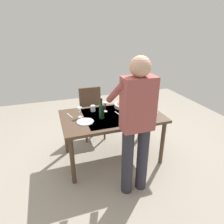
{
  "coord_description": "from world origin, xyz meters",
  "views": [
    {
      "loc": [
        0.84,
        2.48,
        1.95
      ],
      "look_at": [
        0.0,
        0.0,
        0.8
      ],
      "focal_mm": 31.54,
      "sensor_mm": 36.0,
      "label": 1
    }
  ],
  "objects": [
    {
      "name": "dinner_plate_far",
      "position": [
        -0.58,
        0.08,
        0.75
      ],
      "size": [
        0.23,
        0.23,
        0.01
      ],
      "primitive_type": "cylinder",
      "color": "silver",
      "rests_on": "dining_table"
    },
    {
      "name": "wine_glass_left",
      "position": [
        0.06,
        -0.16,
        0.85
      ],
      "size": [
        0.07,
        0.07,
        0.15
      ],
      "color": "white",
      "rests_on": "dining_table"
    },
    {
      "name": "table_fork",
      "position": [
        -0.1,
        -0.01,
        0.75
      ],
      "size": [
        0.05,
        0.18,
        0.0
      ],
      "primitive_type": "cube",
      "rotation": [
        0.0,
        0.0,
        0.18
      ],
      "color": "silver",
      "rests_on": "dining_table"
    },
    {
      "name": "ground_plane",
      "position": [
        0.0,
        0.0,
        0.0
      ],
      "size": [
        6.0,
        6.0,
        0.0
      ],
      "primitive_type": "plane",
      "color": "#9E9384"
    },
    {
      "name": "chair_near",
      "position": [
        0.12,
        -0.82,
        0.53
      ],
      "size": [
        0.4,
        0.4,
        0.91
      ],
      "color": "#352114",
      "rests_on": "ground_plane"
    },
    {
      "name": "serving_bowl_pasta",
      "position": [
        -0.28,
        -0.24,
        0.78
      ],
      "size": [
        0.3,
        0.3,
        0.07
      ],
      "color": "silver",
      "rests_on": "dining_table"
    },
    {
      "name": "dinner_plate_near",
      "position": [
        0.42,
        0.1,
        0.75
      ],
      "size": [
        0.23,
        0.23,
        0.01
      ],
      "primitive_type": "cylinder",
      "color": "silver",
      "rests_on": "dining_table"
    },
    {
      "name": "person_server",
      "position": [
        -0.05,
        0.7,
        0.96
      ],
      "size": [
        0.42,
        0.61,
        1.69
      ],
      "color": "#2D2D38",
      "rests_on": "ground_plane"
    },
    {
      "name": "water_cup_near_right",
      "position": [
        -0.3,
        0.24,
        0.8
      ],
      "size": [
        0.07,
        0.07,
        0.1
      ],
      "primitive_type": "cylinder",
      "color": "silver",
      "rests_on": "dining_table"
    },
    {
      "name": "water_cup_far_left",
      "position": [
        0.23,
        -0.23,
        0.79
      ],
      "size": [
        0.08,
        0.08,
        0.09
      ],
      "primitive_type": "cylinder",
      "color": "silver",
      "rests_on": "dining_table"
    },
    {
      "name": "wine_bottle",
      "position": [
        0.17,
        0.05,
        0.86
      ],
      "size": [
        0.07,
        0.07,
        0.3
      ],
      "color": "black",
      "rests_on": "dining_table"
    },
    {
      "name": "water_cup_near_left",
      "position": [
        -0.24,
        0.35,
        0.79
      ],
      "size": [
        0.07,
        0.07,
        0.1
      ],
      "primitive_type": "cylinder",
      "color": "silver",
      "rests_on": "dining_table"
    },
    {
      "name": "wine_glass_right",
      "position": [
        0.45,
        -0.08,
        0.85
      ],
      "size": [
        0.07,
        0.07,
        0.15
      ],
      "color": "white",
      "rests_on": "dining_table"
    },
    {
      "name": "dining_table",
      "position": [
        0.0,
        0.0,
        0.67
      ],
      "size": [
        1.47,
        0.88,
        0.75
      ],
      "color": "#4C3828",
      "rests_on": "ground_plane"
    },
    {
      "name": "table_knife",
      "position": [
        0.59,
        -0.18,
        0.75
      ],
      "size": [
        0.07,
        0.2,
        0.0
      ],
      "primitive_type": "cube",
      "rotation": [
        0.0,
        0.0,
        0.3
      ],
      "color": "silver",
      "rests_on": "dining_table"
    }
  ]
}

